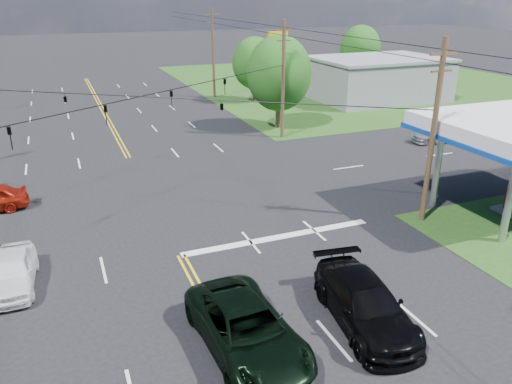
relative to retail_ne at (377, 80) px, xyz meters
name	(u,v)px	position (x,y,z in m)	size (l,w,h in m)	color
ground	(149,196)	(-30.00, -20.00, -2.20)	(280.00, 280.00, 0.00)	black
grass_ne	(356,81)	(5.00, 12.00, -2.20)	(46.00, 48.00, 0.03)	#214616
stop_bar	(279,237)	(-25.00, -28.00, -2.20)	(10.00, 0.50, 0.02)	silver
retail_ne	(377,80)	(0.00, 0.00, 0.00)	(14.00, 10.00, 4.40)	gray
pole_se	(433,131)	(-17.00, -29.00, 2.72)	(1.60, 0.28, 9.50)	#49371E
pole_ne	(283,79)	(-17.00, -11.00, 2.72)	(1.60, 0.28, 9.50)	#49371E
pole_right_far	(213,52)	(-17.00, 8.00, 2.97)	(1.60, 0.28, 10.00)	#49371E
span_wire_signals	(140,97)	(-30.00, -20.00, 3.80)	(26.00, 18.00, 1.13)	black
power_lines	(143,52)	(-30.00, -22.00, 6.40)	(26.04, 100.00, 0.64)	black
tree_right_a	(279,74)	(-16.00, -8.00, 2.67)	(5.70, 5.70, 8.18)	#49371E
tree_right_b	(255,63)	(-13.50, 4.00, 2.02)	(4.94, 4.94, 7.09)	#49371E
tree_far_r	(360,49)	(4.00, 10.00, 2.34)	(5.32, 5.32, 7.63)	#49371E
pickup_dkgreen	(247,329)	(-29.50, -35.29, -1.36)	(2.78, 6.04, 1.68)	black
suv_black	(365,303)	(-24.96, -35.50, -1.36)	(2.36, 5.79, 1.68)	black
pickup_white	(12,271)	(-37.06, -28.00, -1.46)	(1.74, 4.33, 1.48)	white
sedan_far	(439,134)	(-5.64, -17.09, -1.52)	(1.91, 4.69, 1.36)	silver
polesign_ne	(277,52)	(-15.83, -7.20, 4.37)	(2.25, 1.04, 8.38)	#A5A5AA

